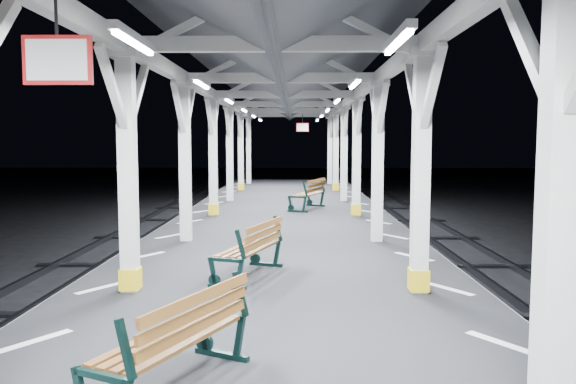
{
  "coord_description": "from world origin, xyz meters",
  "views": [
    {
      "loc": [
        0.29,
        -5.63,
        3.08
      ],
      "look_at": [
        0.17,
        4.16,
        2.2
      ],
      "focal_mm": 35.0,
      "sensor_mm": 36.0,
      "label": 1
    }
  ],
  "objects": [
    {
      "name": "bench_near",
      "position": [
        -0.66,
        -1.14,
        1.47
      ],
      "size": [
        1.21,
        1.72,
        0.88
      ],
      "rotation": [
        0.0,
        0.0,
        -0.43
      ],
      "color": "black",
      "rests_on": "platform"
    },
    {
      "name": "bench_mid",
      "position": [
        -0.35,
        2.85,
        1.46
      ],
      "size": [
        1.05,
        1.71,
        0.87
      ],
      "rotation": [
        0.0,
        0.0,
        -0.31
      ],
      "color": "black",
      "rests_on": "platform"
    },
    {
      "name": "hazard_stripes_right",
      "position": [
        2.45,
        0.0,
        1.0
      ],
      "size": [
        1.0,
        48.0,
        0.01
      ],
      "primitive_type": "cube",
      "color": "silver",
      "rests_on": "platform"
    },
    {
      "name": "bench_far",
      "position": [
        0.76,
        11.55,
        1.5
      ],
      "size": [
        1.2,
        1.85,
        0.94
      ],
      "rotation": [
        0.0,
        0.0,
        -0.36
      ],
      "color": "black",
      "rests_on": "platform"
    },
    {
      "name": "hazard_stripes_left",
      "position": [
        -2.45,
        0.0,
        1.0
      ],
      "size": [
        1.0,
        48.0,
        0.01
      ],
      "primitive_type": "cube",
      "color": "silver",
      "rests_on": "platform"
    }
  ]
}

